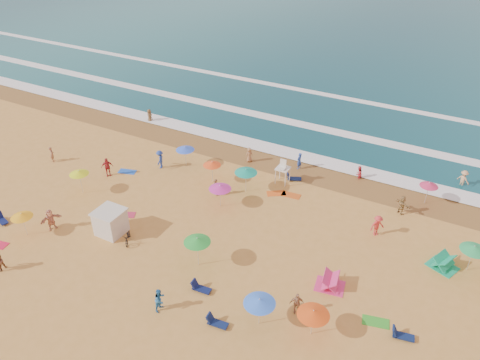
% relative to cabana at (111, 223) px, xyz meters
% --- Properties ---
extents(ground, '(220.00, 220.00, 0.00)m').
position_rel_cabana_xyz_m(ground, '(5.17, 3.76, -1.00)').
color(ground, gold).
rests_on(ground, ground).
extents(ocean, '(220.00, 140.00, 0.18)m').
position_rel_cabana_xyz_m(ocean, '(5.17, 87.76, -1.00)').
color(ocean, '#0C4756').
rests_on(ocean, ground).
extents(wet_sand, '(220.00, 220.00, 0.00)m').
position_rel_cabana_xyz_m(wet_sand, '(5.17, 16.26, -0.99)').
color(wet_sand, olive).
rests_on(wet_sand, ground).
extents(surf_foam, '(200.00, 18.70, 0.05)m').
position_rel_cabana_xyz_m(surf_foam, '(5.17, 25.08, -0.90)').
color(surf_foam, white).
rests_on(surf_foam, ground).
extents(cabana, '(2.00, 2.00, 2.00)m').
position_rel_cabana_xyz_m(cabana, '(0.00, 0.00, 0.00)').
color(cabana, silver).
rests_on(cabana, ground).
extents(cabana_roof, '(2.20, 2.20, 0.12)m').
position_rel_cabana_xyz_m(cabana_roof, '(0.00, 0.00, 1.06)').
color(cabana_roof, silver).
rests_on(cabana_roof, cabana).
extents(bicycle, '(1.45, 1.80, 0.92)m').
position_rel_cabana_xyz_m(bicycle, '(1.90, -0.30, -0.54)').
color(bicycle, black).
rests_on(bicycle, ground).
extents(lifeguard_stand, '(1.20, 1.20, 2.10)m').
position_rel_cabana_xyz_m(lifeguard_stand, '(9.00, 13.34, 0.05)').
color(lifeguard_stand, white).
rests_on(lifeguard_stand, ground).
extents(beach_umbrellas, '(54.09, 25.61, 0.79)m').
position_rel_cabana_xyz_m(beach_umbrellas, '(7.48, 3.34, 1.04)').
color(beach_umbrellas, orange).
rests_on(beach_umbrellas, ground).
extents(loungers, '(45.19, 25.37, 0.34)m').
position_rel_cabana_xyz_m(loungers, '(13.14, 1.16, -0.83)').
color(loungers, '#101950').
rests_on(loungers, ground).
extents(towels, '(44.99, 26.29, 0.03)m').
position_rel_cabana_xyz_m(towels, '(8.66, 1.59, -0.98)').
color(towels, '#DE1B42').
rests_on(towels, ground).
extents(popup_tents, '(8.95, 7.90, 1.20)m').
position_rel_cabana_xyz_m(popup_tents, '(20.70, 5.54, -0.40)').
color(popup_tents, '#E8337D').
rests_on(popup_tents, ground).
extents(beachgoers, '(42.29, 29.03, 2.15)m').
position_rel_cabana_xyz_m(beachgoers, '(4.59, 7.40, -0.16)').
color(beachgoers, '#DE3746').
rests_on(beachgoers, ground).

